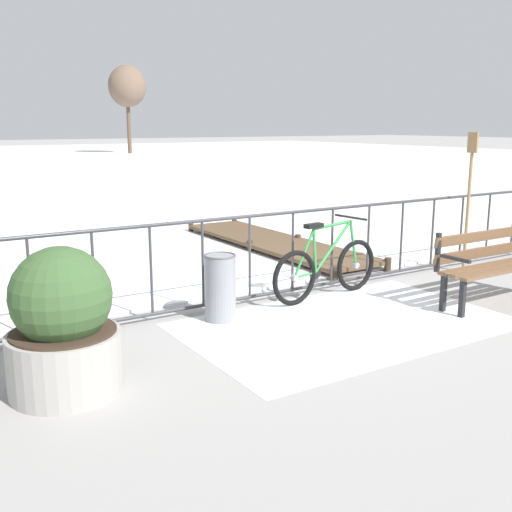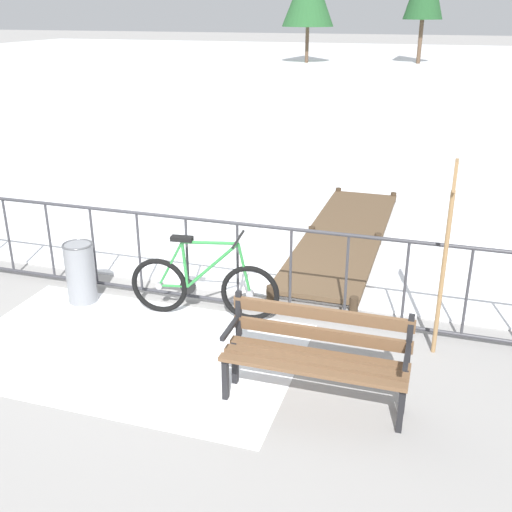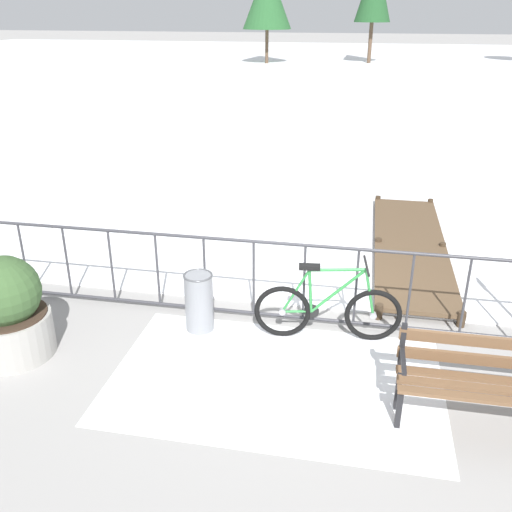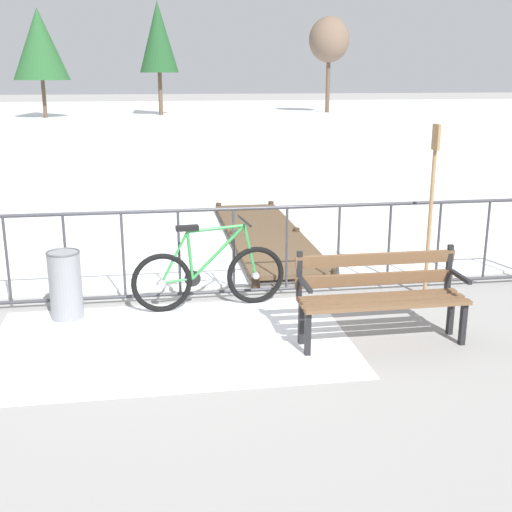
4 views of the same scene
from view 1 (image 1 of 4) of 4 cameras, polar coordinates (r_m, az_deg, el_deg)
The scene contains 10 objects.
ground_plane at distance 7.54m, azimuth 3.42°, elevation -3.77°, with size 160.00×160.00×0.00m, color gray.
snow_patch at distance 6.55m, azimuth 8.52°, elevation -6.36°, with size 3.45×2.15×0.01m, color white.
railing_fence at distance 7.40m, azimuth 3.48°, elevation 0.39°, with size 9.06×0.06×1.07m.
bicycle_near_railing at distance 7.41m, azimuth 6.66°, elevation -1.16°, with size 1.71×0.52×0.97m.
park_bench at distance 7.68m, azimuth 21.28°, elevation -0.37°, with size 1.60×0.49×0.89m.
planter_with_shrub at distance 4.99m, azimuth -17.75°, elevation -6.33°, with size 0.89×0.89×1.18m.
trash_bin at distance 6.52m, azimuth -3.40°, elevation -2.94°, with size 0.35×0.35×0.73m.
oar_upright at distance 9.04m, azimuth 19.46°, elevation 5.60°, with size 0.04×0.16×1.98m.
wooden_dock at distance 10.30m, azimuth 1.75°, elevation 1.32°, with size 1.10×4.52×0.20m.
tree_west_mid at distance 44.73m, azimuth -12.07°, elevation 15.36°, with size 2.62×2.62×6.10m.
Camera 1 is at (-4.23, -5.88, 2.09)m, focal length 42.38 mm.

